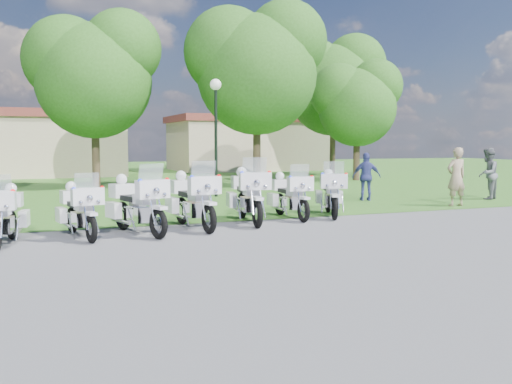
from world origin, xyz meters
name	(u,v)px	position (x,y,z in m)	size (l,w,h in m)	color
ground	(259,241)	(0.00, 0.00, 0.00)	(100.00, 100.00, 0.00)	#5C5C62
grass_lawn	(106,175)	(0.00, 27.00, 0.00)	(100.00, 48.00, 0.01)	#376A21
motorcycle_1	(5,215)	(-5.07, 1.51, 0.63)	(0.94, 2.24, 1.51)	black
motorcycle_2	(79,210)	(-3.56, 1.93, 0.62)	(0.97, 2.19, 1.48)	black
motorcycle_3	(136,204)	(-2.28, 1.97, 0.69)	(1.27, 2.40, 1.66)	black
motorcycle_4	(192,200)	(-0.84, 2.34, 0.71)	(0.99, 2.53, 1.70)	black
motorcycle_5	(248,195)	(0.81, 2.79, 0.73)	(1.09, 2.60, 1.75)	black
motorcycle_6	(289,195)	(2.19, 3.15, 0.65)	(0.78, 2.30, 1.54)	black
motorcycle_7	(331,193)	(3.53, 3.18, 0.67)	(1.36, 2.25, 1.61)	black
lamp_post	(216,109)	(2.18, 9.94, 3.41)	(0.44, 0.44, 4.56)	black
tree_1	(93,70)	(-1.79, 15.90, 5.41)	(6.13, 5.23, 8.17)	#38281C
tree_2	(256,63)	(5.43, 13.97, 5.83)	(6.60, 5.64, 8.80)	#38281C
tree_3	(356,100)	(12.34, 16.26, 4.45)	(5.05, 4.31, 6.73)	#38281C
tree_4	(332,82)	(13.63, 21.34, 6.01)	(6.81, 5.81, 9.08)	#38281C
building_west	(5,143)	(-6.00, 28.00, 2.07)	(14.56, 8.32, 4.10)	tan
building_east	(247,143)	(11.00, 30.00, 2.07)	(11.44, 7.28, 4.10)	tan
bystander_a	(456,177)	(8.58, 3.78, 0.97)	(0.71, 0.47, 1.95)	tan
bystander_b	(488,174)	(11.21, 5.14, 0.95)	(0.92, 0.72, 1.90)	slate
bystander_c	(366,177)	(6.80, 6.43, 0.87)	(1.02, 0.43, 1.74)	#393F89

